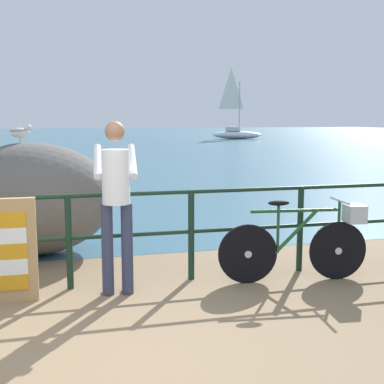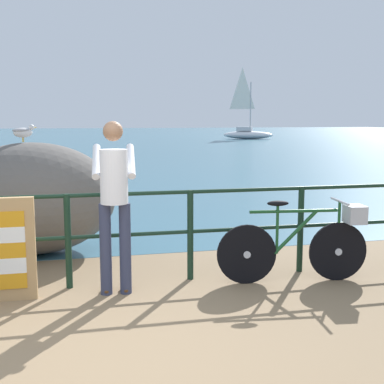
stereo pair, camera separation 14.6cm
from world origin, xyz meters
name	(u,v)px [view 1 (the left image)]	position (x,y,z in m)	size (l,w,h in m)	color
ground_plane	(61,160)	(0.00, 20.00, -0.05)	(120.00, 120.00, 0.10)	#846B4C
sea_surface	(59,137)	(0.00, 47.99, 0.00)	(120.00, 90.00, 0.01)	#38667A
promenade_railing	(69,231)	(0.00, 1.83, 0.63)	(8.07, 0.07, 1.02)	black
bicycle	(307,240)	(2.57, 1.46, 0.46)	(1.69, 0.48, 0.92)	black
person_at_railing	(116,199)	(0.48, 1.55, 0.99)	(0.48, 0.65, 1.78)	#333851
breakwater_boulder_main	(30,199)	(-0.46, 3.41, 0.75)	(2.21, 1.59, 1.49)	#605B56
seagull	(20,132)	(-0.55, 3.50, 1.63)	(0.33, 0.22, 0.23)	gold
sailboat	(236,131)	(15.00, 39.19, 0.71)	(4.43, 3.42, 6.16)	white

